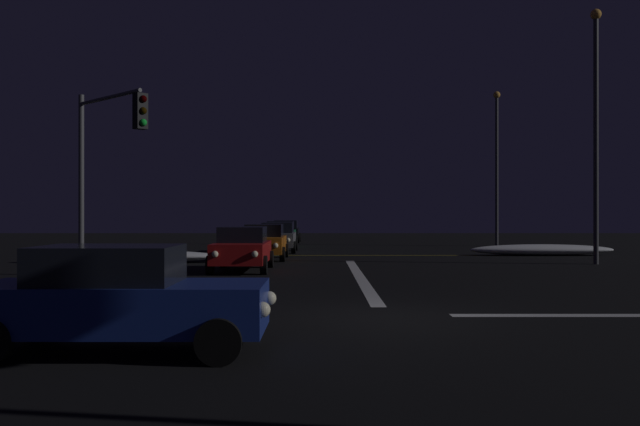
% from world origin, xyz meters
% --- Properties ---
extents(ground, '(120.00, 120.00, 0.10)m').
position_xyz_m(ground, '(0.00, 0.00, -0.05)').
color(ground, black).
extents(stop_line_north, '(0.35, 15.09, 0.01)m').
position_xyz_m(stop_line_north, '(0.00, 8.78, 0.00)').
color(stop_line_north, white).
rests_on(stop_line_north, ground).
extents(centre_line_ns, '(22.00, 0.15, 0.01)m').
position_xyz_m(centre_line_ns, '(0.00, 20.38, 0.00)').
color(centre_line_ns, yellow).
rests_on(centre_line_ns, ground).
extents(snow_bank_left_curb, '(8.23, 1.50, 0.53)m').
position_xyz_m(snow_bank_left_curb, '(-9.58, 15.26, 0.26)').
color(snow_bank_left_curb, white).
rests_on(snow_bank_left_curb, ground).
extents(snow_bank_right_curb, '(7.03, 1.50, 0.54)m').
position_xyz_m(snow_bank_right_curb, '(9.58, 20.37, 0.27)').
color(snow_bank_right_curb, white).
rests_on(snow_bank_right_curb, ground).
extents(sedan_red, '(2.02, 4.33, 1.57)m').
position_xyz_m(sedan_red, '(-4.07, 11.07, 0.80)').
color(sedan_red, maroon).
rests_on(sedan_red, ground).
extents(sedan_orange, '(2.02, 4.33, 1.57)m').
position_xyz_m(sedan_orange, '(-3.78, 17.36, 0.80)').
color(sedan_orange, '#C66014').
rests_on(sedan_orange, ground).
extents(sedan_gray, '(2.02, 4.33, 1.57)m').
position_xyz_m(sedan_gray, '(-3.54, 23.42, 0.80)').
color(sedan_gray, slate).
rests_on(sedan_gray, ground).
extents(sedan_green, '(2.02, 4.33, 1.57)m').
position_xyz_m(sedan_green, '(-3.75, 29.92, 0.80)').
color(sedan_green, '#14512D').
rests_on(sedan_green, ground).
extents(sedan_black, '(2.02, 4.33, 1.57)m').
position_xyz_m(sedan_black, '(-3.72, 36.06, 0.80)').
color(sedan_black, black).
rests_on(sedan_black, ground).
extents(sedan_blue_crossing, '(4.33, 2.02, 1.57)m').
position_xyz_m(sedan_blue_crossing, '(-4.24, -3.77, 0.80)').
color(sedan_blue_crossing, navy).
rests_on(sedan_blue_crossing, ground).
extents(traffic_signal_nw, '(2.94, 2.94, 5.98)m').
position_xyz_m(traffic_signal_nw, '(-8.04, 8.04, 4.11)').
color(traffic_signal_nw, '#4C4C51').
rests_on(traffic_signal_nw, ground).
extents(streetlamp_right_near, '(0.44, 0.44, 10.33)m').
position_xyz_m(streetlamp_right_near, '(9.88, 14.38, 5.87)').
color(streetlamp_right_near, '#424247').
rests_on(streetlamp_right_near, ground).
extents(streetlamp_right_far, '(0.44, 0.44, 9.77)m').
position_xyz_m(streetlamp_right_far, '(9.88, 30.38, 5.59)').
color(streetlamp_right_far, '#424247').
rests_on(streetlamp_right_far, ground).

